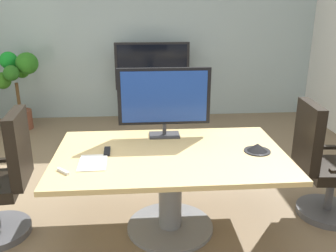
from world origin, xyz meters
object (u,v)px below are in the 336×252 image
object	(u,v)px
office_chair_left	(2,186)
wall_display_unit	(153,95)
tv_monitor	(164,98)
conference_phone	(257,148)
conference_table	(170,173)
office_chair_right	(323,171)
remote_control	(107,151)
potted_plant	(18,82)

from	to	relation	value
office_chair_left	wall_display_unit	size ratio (longest dim) A/B	0.83
tv_monitor	conference_phone	bearing A→B (deg)	-30.35
office_chair_left	conference_phone	distance (m)	2.15
office_chair_left	tv_monitor	bearing A→B (deg)	100.32
tv_monitor	conference_phone	size ratio (longest dim) A/B	3.82
wall_display_unit	tv_monitor	bearing A→B (deg)	-89.64
conference_table	office_chair_left	xyz separation A→B (m)	(-1.40, 0.03, -0.08)
office_chair_right	conference_phone	bearing A→B (deg)	105.76
wall_display_unit	remote_control	size ratio (longest dim) A/B	7.71
conference_phone	conference_table	bearing A→B (deg)	178.08
conference_table	tv_monitor	world-z (taller)	tv_monitor
tv_monitor	potted_plant	bearing A→B (deg)	130.42
potted_plant	conference_phone	world-z (taller)	potted_plant
wall_display_unit	remote_control	world-z (taller)	wall_display_unit
office_chair_left	tv_monitor	size ratio (longest dim) A/B	1.30
conference_phone	office_chair_left	bearing A→B (deg)	178.47
office_chair_right	conference_table	bearing A→B (deg)	98.85
tv_monitor	remote_control	world-z (taller)	tv_monitor
tv_monitor	remote_control	distance (m)	0.71
office_chair_right	potted_plant	bearing A→B (deg)	56.15
tv_monitor	conference_table	bearing A→B (deg)	-87.02
wall_display_unit	remote_control	distance (m)	3.11
office_chair_right	remote_control	world-z (taller)	office_chair_right
conference_table	office_chair_right	bearing A→B (deg)	4.61
conference_table	office_chair_left	size ratio (longest dim) A/B	1.74
wall_display_unit	potted_plant	world-z (taller)	wall_display_unit
tv_monitor	conference_phone	world-z (taller)	tv_monitor
tv_monitor	wall_display_unit	xyz separation A→B (m)	(-0.02, 2.70, -0.64)
conference_table	conference_phone	bearing A→B (deg)	-1.92
office_chair_left	wall_display_unit	distance (m)	3.37
tv_monitor	conference_phone	xyz separation A→B (m)	(0.75, -0.44, -0.33)
office_chair_left	conference_phone	xyz separation A→B (m)	(2.13, -0.06, 0.30)
conference_table	tv_monitor	size ratio (longest dim) A/B	2.26
potted_plant	remote_control	distance (m)	3.23
office_chair_right	conference_phone	distance (m)	0.75
wall_display_unit	conference_phone	size ratio (longest dim) A/B	5.95
conference_table	remote_control	size ratio (longest dim) A/B	11.18
office_chair_left	tv_monitor	xyz separation A→B (m)	(1.38, 0.38, 0.63)
conference_table	wall_display_unit	distance (m)	3.11
tv_monitor	potted_plant	size ratio (longest dim) A/B	0.70
wall_display_unit	potted_plant	size ratio (longest dim) A/B	1.09
office_chair_left	conference_phone	bearing A→B (deg)	83.33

